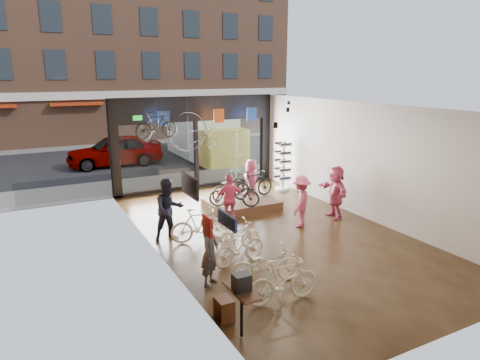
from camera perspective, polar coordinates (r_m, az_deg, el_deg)
ground_plane at (r=13.13m, az=4.13°, el=-7.07°), size 7.00×12.00×0.04m
ceiling at (r=12.28m, az=4.44°, el=9.88°), size 7.00×12.00×0.04m
wall_left at (r=11.17m, az=-11.28°, el=-0.77°), size 0.04×12.00×3.80m
wall_right at (r=14.69m, az=16.06°, el=2.50°), size 0.04×12.00×3.80m
wall_back at (r=8.30m, az=26.80°, el=-7.31°), size 7.00×0.04×3.80m
storefront at (r=17.86m, az=-5.90°, el=4.96°), size 7.00×0.26×3.80m
exit_sign at (r=16.87m, az=-13.52°, el=8.05°), size 0.35×0.06×0.18m
street_road at (r=26.64m, az=-13.00°, el=3.52°), size 30.00×18.00×0.02m
sidewalk_near at (r=19.32m, az=-7.08°, el=0.05°), size 30.00×2.40×0.12m
sidewalk_far at (r=30.47m, az=-14.94°, el=4.84°), size 30.00×2.00×0.12m
opposite_building at (r=32.63m, az=-16.77°, el=17.55°), size 26.00×5.00×14.00m
street_car at (r=23.15m, az=-16.37°, el=3.82°), size 4.76×1.91×1.62m
box_truck at (r=23.52m, az=-4.26°, el=6.00°), size 2.40×7.20×2.84m
floor_bike_1 at (r=9.22m, az=5.75°, el=-13.19°), size 1.70×0.63×1.00m
floor_bike_2 at (r=10.03m, az=3.44°, el=-11.18°), size 1.75×1.02×0.87m
floor_bike_3 at (r=10.90m, az=-0.05°, el=-8.88°), size 1.58×0.69×0.92m
floor_bike_4 at (r=11.64m, az=-1.03°, el=-7.54°), size 1.65×0.67×0.85m
floor_bike_5 at (r=12.30m, az=-5.40°, el=-6.00°), size 1.73×0.78×1.01m
display_platform at (r=15.32m, az=0.21°, el=-3.23°), size 2.40×1.80×0.30m
display_bike_left at (r=14.41m, az=-0.77°, el=-1.88°), size 1.77×1.38×0.90m
display_bike_mid at (r=15.43m, az=1.82°, el=-0.54°), size 1.77×0.72×1.03m
display_bike_right at (r=15.43m, az=-1.60°, el=-0.87°), size 1.73×1.14×0.86m
customer_0 at (r=9.77m, az=-4.04°, el=-9.51°), size 0.69×0.69×1.61m
customer_1 at (r=12.42m, az=-9.47°, el=-3.91°), size 0.93×0.74×1.83m
customer_2 at (r=13.53m, az=-1.38°, el=-2.60°), size 1.01×0.52×1.66m
customer_3 at (r=13.48m, az=8.08°, el=-2.84°), size 1.20×1.15×1.64m
customer_4 at (r=16.09m, az=1.48°, el=-0.03°), size 0.90×0.76×1.58m
customer_5 at (r=14.49m, az=12.61°, el=-1.56°), size 0.81×1.71×1.77m
sunglasses_rack at (r=17.55m, az=5.71°, el=1.83°), size 0.64×0.55×2.01m
wall_merch at (r=8.30m, az=-3.14°, el=-10.23°), size 0.40×2.40×2.60m
penny_farthing at (r=16.60m, az=-5.92°, el=6.36°), size 1.90×0.06×1.52m
hung_bike at (r=15.33m, az=-11.07°, el=7.14°), size 1.63×0.68×0.95m
jersey_left at (r=16.44m, az=-10.11°, el=8.07°), size 0.45×0.03×0.55m
jersey_mid at (r=17.25m, az=-2.83°, el=8.55°), size 0.45×0.03×0.55m
jersey_right at (r=17.92m, az=1.58°, el=8.77°), size 0.45×0.03×0.55m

